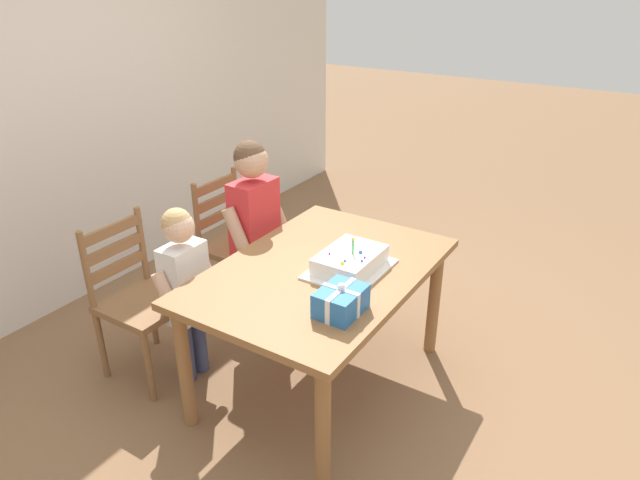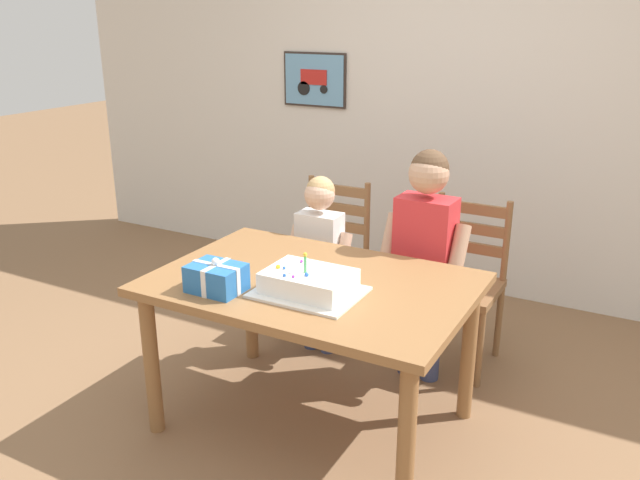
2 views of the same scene
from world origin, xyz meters
name	(u,v)px [view 1 (image 1 of 2)]	position (x,y,z in m)	size (l,w,h in m)	color
ground_plane	(321,383)	(0.00, 0.00, 0.00)	(20.00, 20.00, 0.00)	#846042
back_wall	(57,112)	(0.00, 1.99, 1.30)	(6.40, 0.11, 2.60)	silver
dining_table	(321,284)	(0.00, 0.00, 0.65)	(1.40, 0.96, 0.74)	olive
birthday_cake	(350,262)	(0.06, -0.14, 0.79)	(0.44, 0.34, 0.19)	white
gift_box_red_large	(341,301)	(-0.30, -0.30, 0.80)	(0.23, 0.18, 0.15)	#286BB7
chair_left	(140,299)	(-0.42, 0.93, 0.47)	(0.42, 0.42, 0.92)	brown
chair_right	(236,244)	(0.42, 0.93, 0.47)	(0.42, 0.42, 0.92)	brown
child_older	(255,219)	(0.29, 0.65, 0.76)	(0.45, 0.26, 1.24)	#38426B
child_younger	(185,280)	(-0.32, 0.66, 0.63)	(0.37, 0.21, 1.04)	#38426B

